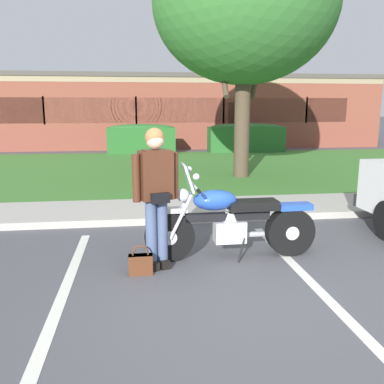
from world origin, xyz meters
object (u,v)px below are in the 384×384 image
shade_tree (245,4)px  hedge_center_left (246,138)px  brick_building (136,110)px  hedge_left (141,139)px  handbag (141,263)px  motorcycle (237,221)px  rider_person (156,188)px

shade_tree → hedge_center_left: (1.75, 6.14, -3.82)m
hedge_center_left → brick_building: brick_building is taller
shade_tree → brick_building: 13.41m
brick_building → hedge_center_left: bearing=-55.7°
hedge_left → handbag: bearing=-90.7°
handbag → hedge_center_left: bearing=69.9°
hedge_center_left → hedge_left: bearing=180.0°
handbag → motorcycle: bearing=18.1°
rider_person → hedge_center_left: 12.99m
rider_person → hedge_left: bearing=90.2°
handbag → shade_tree: 8.13m
handbag → brick_building: bearing=90.1°
motorcycle → handbag: 1.36m
shade_tree → handbag: bearing=-113.9°
rider_person → brick_building: bearing=90.7°
shade_tree → brick_building: shade_tree is taller
motorcycle → rider_person: rider_person is taller
hedge_left → hedge_center_left: bearing=0.0°
handbag → shade_tree: bearing=66.1°
hedge_center_left → rider_person: bearing=-109.5°
shade_tree → brick_building: (-2.81, 12.82, -2.76)m
rider_person → hedge_center_left: size_ratio=0.54×
hedge_center_left → handbag: bearing=-110.1°
motorcycle → shade_tree: (1.54, 5.89, 3.98)m
shade_tree → rider_person: bearing=-113.0°
brick_building → rider_person: bearing=-89.3°
motorcycle → brick_building: brick_building is taller
rider_person → hedge_center_left: (4.34, 12.24, -0.34)m
motorcycle → brick_building: bearing=93.9°
hedge_left → brick_building: 6.77m
rider_person → brick_building: (-0.22, 18.92, 0.72)m
shade_tree → hedge_center_left: size_ratio=2.05×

